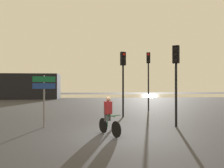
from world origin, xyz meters
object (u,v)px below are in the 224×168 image
object	(u,v)px
traffic_light_far_right	(148,70)
traffic_light_center	(123,72)
distant_building	(18,86)
direction_sign_post	(44,91)
traffic_light_near_right	(176,70)
cyclist	(109,116)

from	to	relation	value
traffic_light_far_right	traffic_light_center	size ratio (longest dim) A/B	1.13
traffic_light_far_right	traffic_light_center	world-z (taller)	traffic_light_far_right
distant_building	direction_sign_post	xyz separation A→B (m)	(9.35, -25.03, -0.21)
traffic_light_near_right	cyclist	bearing A→B (deg)	56.11
distant_building	traffic_light_near_right	bearing A→B (deg)	-57.96
distant_building	direction_sign_post	distance (m)	26.72
distant_building	cyclist	world-z (taller)	distant_building
traffic_light_far_right	direction_sign_post	bearing A→B (deg)	57.98
direction_sign_post	traffic_light_center	bearing A→B (deg)	-156.42
distant_building	traffic_light_near_right	xyz separation A→B (m)	(15.99, -25.55, 0.88)
distant_building	traffic_light_far_right	distance (m)	24.60
cyclist	traffic_light_far_right	bearing A→B (deg)	-141.65
distant_building	cyclist	size ratio (longest dim) A/B	8.02
traffic_light_center	cyclist	world-z (taller)	traffic_light_center
traffic_light_center	direction_sign_post	xyz separation A→B (m)	(-4.49, -3.23, -1.23)
traffic_light_near_right	traffic_light_far_right	size ratio (longest dim) A/B	0.84
traffic_light_near_right	traffic_light_far_right	xyz separation A→B (m)	(0.56, 7.40, 0.51)
traffic_light_near_right	direction_sign_post	distance (m)	6.75
traffic_light_near_right	cyclist	size ratio (longest dim) A/B	2.55
traffic_light_far_right	cyclist	world-z (taller)	traffic_light_far_right
distant_building	traffic_light_near_right	size ratio (longest dim) A/B	3.15
traffic_light_near_right	direction_sign_post	size ratio (longest dim) A/B	1.59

